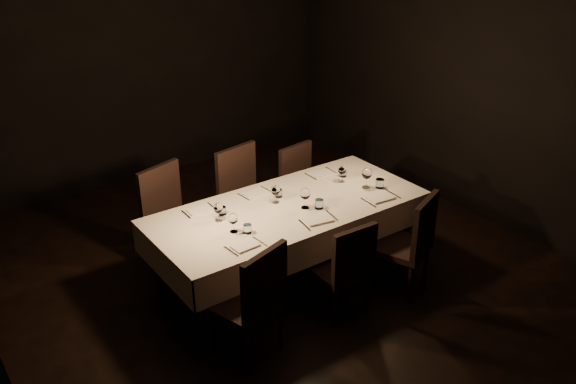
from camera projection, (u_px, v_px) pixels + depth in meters
room at (288, 128)px, 5.15m from camera, size 5.01×6.01×3.01m
dining_table at (288, 213)px, 5.51m from camera, size 2.52×1.12×0.76m
chair_near_left at (253, 298)px, 4.58m from camera, size 0.59×0.59×0.99m
place_setting_near_left at (240, 229)px, 4.95m from camera, size 0.32×0.40×0.17m
chair_near_center at (346, 266)px, 5.06m from camera, size 0.45×0.45×0.90m
place_setting_near_center at (312, 204)px, 5.34m from camera, size 0.37×0.41×0.19m
chair_near_right at (410, 240)px, 5.39m from camera, size 0.60×0.60×0.96m
place_setting_near_right at (374, 183)px, 5.72m from camera, size 0.37×0.42×0.20m
chair_far_left at (171, 214)px, 5.78m from camera, size 0.61×0.61×1.02m
place_setting_far_left at (213, 209)px, 5.27m from camera, size 0.31×0.40×0.17m
chair_far_center at (245, 194)px, 6.14m from camera, size 0.58×0.58×1.04m
place_setting_far_center at (270, 192)px, 5.58m from camera, size 0.32×0.40×0.17m
chair_far_right at (302, 184)px, 6.49m from camera, size 0.50×0.50×0.92m
place_setting_far_right at (336, 172)px, 5.99m from camera, size 0.31×0.40×0.17m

